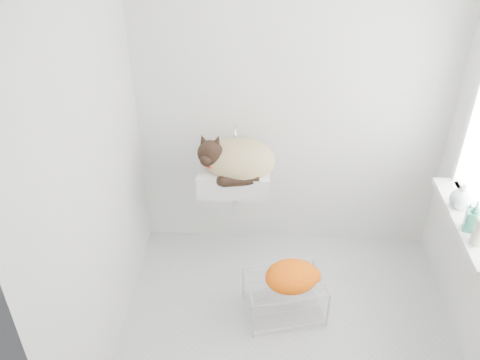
{
  "coord_description": "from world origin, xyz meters",
  "views": [
    {
      "loc": [
        -0.2,
        -2.24,
        2.73
      ],
      "look_at": [
        -0.34,
        0.5,
        0.88
      ],
      "focal_mm": 38.46,
      "sensor_mm": 36.0,
      "label": 1
    }
  ],
  "objects_px": {
    "bottle_c": "(458,206)",
    "sink": "(235,164)",
    "wire_rack": "(284,296)",
    "bottle_b": "(470,229)",
    "bottle_a": "(477,243)",
    "cat": "(236,160)"
  },
  "relations": [
    {
      "from": "wire_rack",
      "to": "sink",
      "type": "bearing_deg",
      "value": 123.99
    },
    {
      "from": "bottle_b",
      "to": "cat",
      "type": "bearing_deg",
      "value": 155.98
    },
    {
      "from": "wire_rack",
      "to": "bottle_c",
      "type": "height_order",
      "value": "bottle_c"
    },
    {
      "from": "sink",
      "to": "wire_rack",
      "type": "height_order",
      "value": "sink"
    },
    {
      "from": "cat",
      "to": "bottle_a",
      "type": "height_order",
      "value": "cat"
    },
    {
      "from": "bottle_a",
      "to": "bottle_b",
      "type": "xyz_separation_m",
      "value": [
        0.0,
        0.12,
        0.0
      ]
    },
    {
      "from": "bottle_c",
      "to": "cat",
      "type": "bearing_deg",
      "value": 163.92
    },
    {
      "from": "bottle_a",
      "to": "bottle_b",
      "type": "distance_m",
      "value": 0.12
    },
    {
      "from": "sink",
      "to": "bottle_a",
      "type": "height_order",
      "value": "bottle_a"
    },
    {
      "from": "sink",
      "to": "bottle_c",
      "type": "bearing_deg",
      "value": -16.67
    },
    {
      "from": "wire_rack",
      "to": "bottle_b",
      "type": "relative_size",
      "value": 2.64
    },
    {
      "from": "bottle_c",
      "to": "sink",
      "type": "bearing_deg",
      "value": 163.33
    },
    {
      "from": "cat",
      "to": "bottle_c",
      "type": "bearing_deg",
      "value": -10.28
    },
    {
      "from": "sink",
      "to": "bottle_a",
      "type": "distance_m",
      "value": 1.58
    },
    {
      "from": "bottle_b",
      "to": "bottle_c",
      "type": "bearing_deg",
      "value": 90.0
    },
    {
      "from": "sink",
      "to": "bottle_a",
      "type": "bearing_deg",
      "value": -28.57
    },
    {
      "from": "cat",
      "to": "bottle_a",
      "type": "bearing_deg",
      "value": -22.36
    },
    {
      "from": "sink",
      "to": "bottle_b",
      "type": "relative_size",
      "value": 2.58
    },
    {
      "from": "wire_rack",
      "to": "bottle_a",
      "type": "relative_size",
      "value": 2.53
    },
    {
      "from": "bottle_b",
      "to": "bottle_a",
      "type": "bearing_deg",
      "value": -90.0
    },
    {
      "from": "bottle_a",
      "to": "bottle_c",
      "type": "height_order",
      "value": "bottle_a"
    },
    {
      "from": "sink",
      "to": "cat",
      "type": "height_order",
      "value": "cat"
    }
  ]
}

